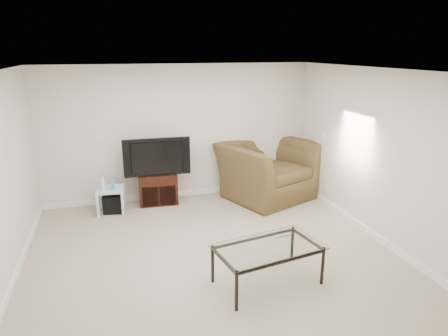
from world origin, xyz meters
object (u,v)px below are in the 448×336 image
object	(u,v)px
tv_stand	(158,188)
recliner	(268,161)
subwoofer	(113,203)
television	(156,155)
side_table	(111,200)
coffee_table	(267,265)

from	to	relation	value
tv_stand	recliner	distance (m)	2.14
subwoofer	television	bearing A→B (deg)	12.86
side_table	recliner	bearing A→B (deg)	-0.25
television	side_table	distance (m)	1.11
coffee_table	recliner	bearing A→B (deg)	67.92
television	subwoofer	world-z (taller)	television
recliner	side_table	bearing A→B (deg)	157.47
side_table	recliner	distance (m)	2.96
side_table	coffee_table	world-z (taller)	coffee_table
coffee_table	side_table	bearing A→B (deg)	122.29
tv_stand	subwoofer	world-z (taller)	tv_stand
television	tv_stand	bearing A→B (deg)	88.64
tv_stand	television	bearing A→B (deg)	-90.00
tv_stand	coffee_table	distance (m)	3.19
tv_stand	side_table	xyz separation A→B (m)	(-0.84, -0.23, -0.07)
tv_stand	coffee_table	xyz separation A→B (m)	(0.94, -3.05, -0.04)
coffee_table	tv_stand	bearing A→B (deg)	107.12
side_table	coffee_table	bearing A→B (deg)	-57.71
subwoofer	recliner	bearing A→B (deg)	-0.57
television	coffee_table	world-z (taller)	television
recliner	subwoofer	bearing A→B (deg)	157.15
tv_stand	side_table	world-z (taller)	tv_stand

